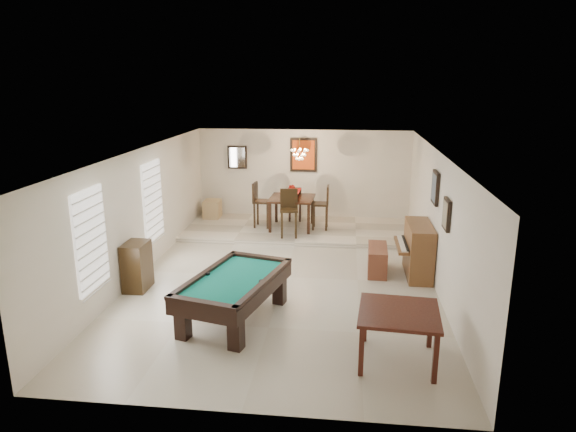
% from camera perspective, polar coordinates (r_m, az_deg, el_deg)
% --- Properties ---
extents(ground_plane, '(6.00, 9.00, 0.02)m').
position_cam_1_polar(ground_plane, '(10.71, -0.37, -6.84)').
color(ground_plane, beige).
extents(wall_back, '(6.00, 0.04, 2.60)m').
position_cam_1_polar(wall_back, '(14.66, 1.73, 4.51)').
color(wall_back, silver).
rests_on(wall_back, ground_plane).
extents(wall_front, '(6.00, 0.04, 2.60)m').
position_cam_1_polar(wall_front, '(6.12, -5.52, -11.07)').
color(wall_front, silver).
rests_on(wall_front, ground_plane).
extents(wall_left, '(0.04, 9.00, 2.60)m').
position_cam_1_polar(wall_left, '(11.05, -16.02, 0.40)').
color(wall_left, silver).
rests_on(wall_left, ground_plane).
extents(wall_right, '(0.04, 9.00, 2.60)m').
position_cam_1_polar(wall_right, '(10.38, 16.30, -0.54)').
color(wall_right, silver).
rests_on(wall_right, ground_plane).
extents(ceiling, '(6.00, 9.00, 0.04)m').
position_cam_1_polar(ceiling, '(10.03, -0.39, 7.13)').
color(ceiling, white).
rests_on(ceiling, wall_back).
extents(dining_step, '(6.00, 2.50, 0.12)m').
position_cam_1_polar(dining_step, '(13.74, 1.25, -1.53)').
color(dining_step, beige).
rests_on(dining_step, ground_plane).
extents(window_left_front, '(0.06, 1.00, 1.70)m').
position_cam_1_polar(window_left_front, '(9.10, -21.07, -2.49)').
color(window_left_front, white).
rests_on(window_left_front, wall_left).
extents(window_left_rear, '(0.06, 1.00, 1.70)m').
position_cam_1_polar(window_left_rear, '(11.55, -14.80, 1.63)').
color(window_left_rear, white).
rests_on(window_left_rear, wall_left).
extents(pool_table, '(1.73, 2.47, 0.75)m').
position_cam_1_polar(pool_table, '(8.83, -5.96, -9.16)').
color(pool_table, black).
rests_on(pool_table, ground_plane).
extents(square_table, '(1.22, 1.22, 0.78)m').
position_cam_1_polar(square_table, '(7.76, 12.09, -12.91)').
color(square_table, '#34130D').
rests_on(square_table, ground_plane).
extents(upright_piano, '(0.74, 1.32, 1.10)m').
position_cam_1_polar(upright_piano, '(10.94, 13.63, -3.67)').
color(upright_piano, brown).
rests_on(upright_piano, ground_plane).
extents(piano_bench, '(0.42, 1.02, 0.56)m').
position_cam_1_polar(piano_bench, '(11.03, 9.89, -4.80)').
color(piano_bench, brown).
rests_on(piano_bench, ground_plane).
extents(apothecary_chest, '(0.42, 0.63, 0.94)m').
position_cam_1_polar(apothecary_chest, '(10.38, -16.44, -5.36)').
color(apothecary_chest, black).
rests_on(apothecary_chest, ground_plane).
extents(dining_table, '(1.18, 1.18, 0.95)m').
position_cam_1_polar(dining_table, '(13.58, 0.43, 0.61)').
color(dining_table, black).
rests_on(dining_table, dining_step).
extents(flower_vase, '(0.14, 0.14, 0.22)m').
position_cam_1_polar(flower_vase, '(13.44, 0.43, 3.03)').
color(flower_vase, '#9E160D').
rests_on(flower_vase, dining_table).
extents(dining_chair_south, '(0.49, 0.49, 1.19)m').
position_cam_1_polar(dining_chair_south, '(12.80, 0.11, 0.27)').
color(dining_chair_south, black).
rests_on(dining_chair_south, dining_step).
extents(dining_chair_north, '(0.38, 0.38, 0.97)m').
position_cam_1_polar(dining_chair_north, '(14.31, 0.78, 1.41)').
color(dining_chair_north, black).
rests_on(dining_chair_north, dining_step).
extents(dining_chair_west, '(0.48, 0.48, 1.20)m').
position_cam_1_polar(dining_chair_west, '(13.67, -2.85, 1.24)').
color(dining_chair_west, black).
rests_on(dining_chair_west, dining_step).
extents(dining_chair_east, '(0.43, 0.43, 1.16)m').
position_cam_1_polar(dining_chair_east, '(13.50, 3.60, 0.96)').
color(dining_chair_east, black).
rests_on(dining_chair_east, dining_step).
extents(corner_bench, '(0.46, 0.57, 0.50)m').
position_cam_1_polar(corner_bench, '(14.82, -8.41, 0.79)').
color(corner_bench, tan).
rests_on(corner_bench, dining_step).
extents(chandelier, '(0.44, 0.44, 0.60)m').
position_cam_1_polar(chandelier, '(13.24, 1.28, 7.32)').
color(chandelier, '#FFE5B2').
rests_on(chandelier, ceiling).
extents(back_painting, '(0.75, 0.06, 0.95)m').
position_cam_1_polar(back_painting, '(14.52, 1.74, 6.81)').
color(back_painting, '#D84C14').
rests_on(back_painting, wall_back).
extents(back_mirror, '(0.55, 0.06, 0.65)m').
position_cam_1_polar(back_mirror, '(14.82, -5.66, 6.52)').
color(back_mirror, white).
rests_on(back_mirror, wall_back).
extents(right_picture_upper, '(0.06, 0.55, 0.65)m').
position_cam_1_polar(right_picture_upper, '(10.52, 16.06, 3.05)').
color(right_picture_upper, slate).
rests_on(right_picture_upper, wall_right).
extents(right_picture_lower, '(0.06, 0.45, 0.55)m').
position_cam_1_polar(right_picture_lower, '(9.32, 17.22, 0.18)').
color(right_picture_lower, gray).
rests_on(right_picture_lower, wall_right).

